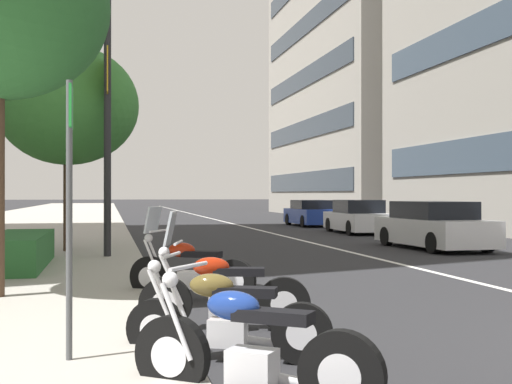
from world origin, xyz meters
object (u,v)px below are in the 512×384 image
(motorcycle_nearest_camera, at_px, (225,321))
(car_far_down_avenue, at_px, (311,214))
(motorcycle_mid_row, at_px, (222,294))
(car_mid_block_traffic, at_px, (358,218))
(motorcycle_by_sign_pole, at_px, (189,272))
(car_approaching_light, at_px, (434,226))
(street_lamp_with_banners, at_px, (124,67))
(motorcycle_second_in_row, at_px, (250,353))
(street_tree_mid_sidewalk, at_px, (67,105))
(parking_sign_by_curb, at_px, (70,192))

(motorcycle_nearest_camera, relative_size, car_far_down_avenue, 0.46)
(motorcycle_mid_row, relative_size, car_mid_block_traffic, 0.47)
(motorcycle_mid_row, distance_m, motorcycle_by_sign_pole, 2.52)
(car_approaching_light, relative_size, car_far_down_avenue, 1.08)
(street_lamp_with_banners, bearing_deg, motorcycle_nearest_camera, -175.69)
(motorcycle_second_in_row, xyz_separation_m, car_mid_block_traffic, (22.34, -9.43, 0.24))
(motorcycle_by_sign_pole, relative_size, car_far_down_avenue, 0.44)
(motorcycle_nearest_camera, height_order, motorcycle_mid_row, motorcycle_mid_row)
(motorcycle_mid_row, distance_m, street_lamp_with_banners, 9.99)
(motorcycle_second_in_row, height_order, car_far_down_avenue, car_far_down_avenue)
(motorcycle_second_in_row, distance_m, car_far_down_avenue, 30.56)
(street_tree_mid_sidewalk, bearing_deg, car_approaching_light, -88.80)
(parking_sign_by_curb, height_order, street_tree_mid_sidewalk, street_tree_mid_sidewalk)
(car_approaching_light, bearing_deg, street_tree_mid_sidewalk, 89.09)
(car_approaching_light, height_order, car_mid_block_traffic, car_approaching_light)
(motorcycle_second_in_row, height_order, street_tree_mid_sidewalk, street_tree_mid_sidewalk)
(motorcycle_nearest_camera, relative_size, street_tree_mid_sidewalk, 0.36)
(motorcycle_second_in_row, xyz_separation_m, car_far_down_avenue, (29.09, -9.38, 0.22))
(street_lamp_with_banners, xyz_separation_m, street_tree_mid_sidewalk, (1.82, 1.47, -0.76))
(motorcycle_mid_row, xyz_separation_m, street_tree_mid_sidewalk, (10.72, 2.47, 3.67))
(car_far_down_avenue, height_order, street_lamp_with_banners, street_lamp_with_banners)
(motorcycle_by_sign_pole, bearing_deg, motorcycle_mid_row, 123.55)
(street_tree_mid_sidewalk, bearing_deg, street_lamp_with_banners, -141.05)
(street_lamp_with_banners, bearing_deg, motorcycle_by_sign_pole, -172.05)
(street_tree_mid_sidewalk, bearing_deg, motorcycle_nearest_camera, -169.56)
(car_far_down_avenue, bearing_deg, motorcycle_second_in_row, 161.44)
(motorcycle_mid_row, bearing_deg, street_lamp_with_banners, -69.82)
(motorcycle_nearest_camera, relative_size, parking_sign_by_curb, 0.77)
(motorcycle_nearest_camera, distance_m, street_tree_mid_sidewalk, 13.00)
(car_mid_block_traffic, relative_size, parking_sign_by_curb, 1.73)
(parking_sign_by_curb, bearing_deg, motorcycle_nearest_camera, -81.07)
(parking_sign_by_curb, bearing_deg, street_lamp_with_banners, -3.94)
(motorcycle_by_sign_pole, relative_size, street_lamp_with_banners, 0.25)
(motorcycle_second_in_row, xyz_separation_m, parking_sign_by_curb, (1.25, 1.47, 1.29))
(car_far_down_avenue, height_order, parking_sign_by_curb, parking_sign_by_curb)
(parking_sign_by_curb, bearing_deg, car_far_down_avenue, -21.28)
(motorcycle_mid_row, height_order, street_tree_mid_sidewalk, street_tree_mid_sidewalk)
(car_approaching_light, relative_size, car_mid_block_traffic, 1.04)
(motorcycle_by_sign_pole, distance_m, parking_sign_by_curb, 4.77)
(motorcycle_nearest_camera, distance_m, motorcycle_mid_row, 1.55)
(car_far_down_avenue, distance_m, street_tree_mid_sidewalk, 19.53)
(motorcycle_second_in_row, height_order, street_lamp_with_banners, street_lamp_with_banners)
(car_approaching_light, distance_m, street_lamp_with_banners, 10.55)
(motorcycle_second_in_row, xyz_separation_m, motorcycle_nearest_camera, (1.49, -0.06, -0.02))
(motorcycle_nearest_camera, height_order, parking_sign_by_curb, parking_sign_by_curb)
(car_approaching_light, bearing_deg, parking_sign_by_curb, 139.18)
(motorcycle_second_in_row, xyz_separation_m, motorcycle_by_sign_pole, (5.55, -0.16, 0.02))
(motorcycle_second_in_row, bearing_deg, car_approaching_light, -85.59)
(motorcycle_by_sign_pole, xyz_separation_m, street_tree_mid_sidewalk, (8.20, 2.36, 3.66))
(parking_sign_by_curb, bearing_deg, motorcycle_by_sign_pole, -20.73)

